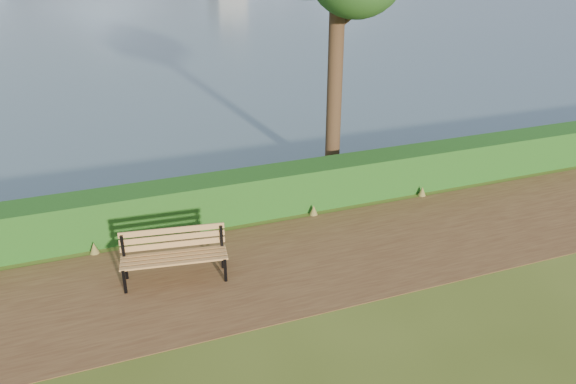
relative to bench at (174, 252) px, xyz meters
name	(u,v)px	position (x,y,z in m)	size (l,w,h in m)	color
ground	(278,275)	(1.82, -0.61, -0.56)	(140.00, 140.00, 0.00)	#425017
path	(273,266)	(1.82, -0.31, -0.55)	(40.00, 3.40, 0.01)	#53311C
hedge	(239,196)	(1.82, 1.99, -0.06)	(32.00, 0.85, 1.00)	#184814
bench	(174,252)	(0.00, 0.00, 0.00)	(1.98, 0.85, 0.96)	black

